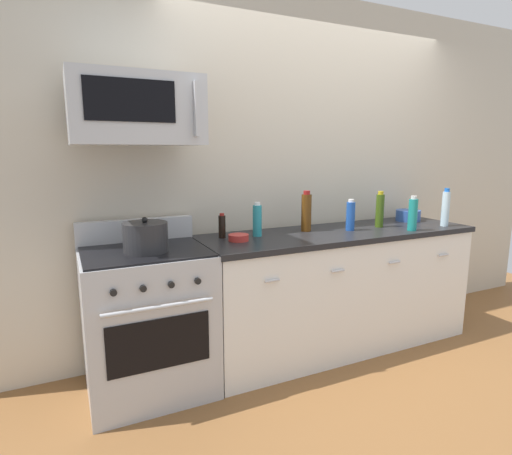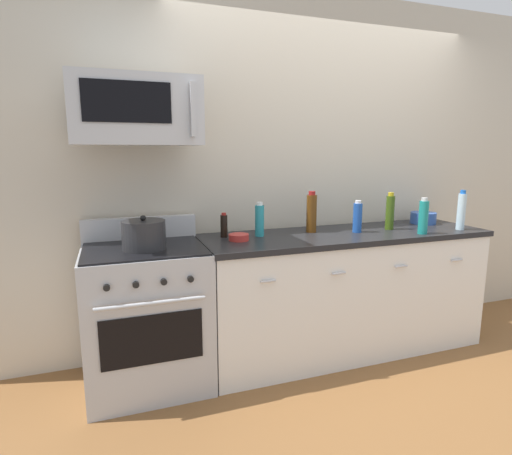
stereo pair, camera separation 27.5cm
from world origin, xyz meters
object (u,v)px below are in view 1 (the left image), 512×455
(stockpot, at_px, (146,237))
(microwave, at_px, (136,110))
(bottle_soy_sauce_dark, at_px, (222,226))
(bottle_water_clear, at_px, (446,208))
(bottle_soda_blue, at_px, (351,216))
(bottle_wine_amber, at_px, (306,212))
(bottle_dish_soap, at_px, (257,220))
(bottle_olive_oil, at_px, (380,210))
(bowl_red_small, at_px, (239,237))
(bowl_blue_mixing, at_px, (408,215))
(range_oven, at_px, (148,320))
(bottle_sparkling_teal, at_px, (413,214))

(stockpot, bearing_deg, microwave, 89.87)
(bottle_soy_sauce_dark, height_order, bottle_water_clear, bottle_water_clear)
(bottle_soda_blue, bearing_deg, bottle_wine_amber, 159.29)
(stockpot, bearing_deg, bottle_dish_soap, 10.01)
(bottle_soda_blue, bearing_deg, microwave, 177.64)
(bottle_soda_blue, height_order, bottle_olive_oil, bottle_olive_oil)
(bowl_red_small, bearing_deg, bottle_wine_amber, 9.39)
(bottle_olive_oil, bearing_deg, bowl_red_small, 179.50)
(bottle_soda_blue, distance_m, bowl_red_small, 0.92)
(microwave, xyz_separation_m, bowl_blue_mixing, (2.27, 0.08, -0.78))
(bottle_soda_blue, height_order, bowl_red_small, bottle_soda_blue)
(bottle_olive_oil, bearing_deg, bottle_wine_amber, 169.98)
(microwave, bearing_deg, bottle_wine_amber, 2.68)
(range_oven, xyz_separation_m, bottle_olive_oil, (1.84, -0.01, 0.59))
(microwave, distance_m, bottle_olive_oil, 1.97)
(microwave, bearing_deg, range_oven, -90.29)
(bottle_water_clear, bearing_deg, bottle_wine_amber, 165.27)
(bottle_dish_soap, bearing_deg, microwave, -176.87)
(bottle_olive_oil, xyz_separation_m, bottle_water_clear, (0.51, -0.19, 0.01))
(bowl_red_small, bearing_deg, bottle_soy_sauce_dark, 116.12)
(range_oven, distance_m, stockpot, 0.54)
(bottle_dish_soap, xyz_separation_m, bottle_wine_amber, (0.42, 0.01, 0.03))
(stockpot, bearing_deg, bottle_soda_blue, 1.29)
(range_oven, relative_size, bottle_dish_soap, 4.40)
(bottle_soda_blue, xyz_separation_m, stockpot, (-1.54, -0.03, -0.02))
(bowl_blue_mixing, bearing_deg, stockpot, -175.63)
(bowl_red_small, height_order, stockpot, stockpot)
(microwave, relative_size, stockpot, 2.83)
(bottle_soy_sauce_dark, height_order, stockpot, stockpot)
(bottle_water_clear, bearing_deg, bottle_sparkling_teal, -174.92)
(bowl_red_small, distance_m, stockpot, 0.63)
(microwave, distance_m, bottle_soy_sauce_dark, 0.94)
(bowl_blue_mixing, bearing_deg, bottle_dish_soap, -178.77)
(microwave, distance_m, bottle_water_clear, 2.45)
(bowl_red_small, distance_m, bowl_blue_mixing, 1.65)
(microwave, height_order, bowl_blue_mixing, microwave)
(bottle_sparkling_teal, relative_size, bottle_water_clear, 0.87)
(stockpot, bearing_deg, bottle_soy_sauce_dark, 18.98)
(range_oven, bearing_deg, microwave, 89.71)
(range_oven, height_order, bottle_sparkling_teal, bottle_sparkling_teal)
(bottle_soda_blue, xyz_separation_m, bottle_dish_soap, (-0.73, 0.11, 0.00))
(microwave, relative_size, bottle_soda_blue, 3.12)
(bottle_wine_amber, xyz_separation_m, bottle_water_clear, (1.13, -0.30, -0.00))
(bottle_soda_blue, height_order, stockpot, bottle_soda_blue)
(bottle_soy_sauce_dark, bearing_deg, bottle_water_clear, -10.54)
(range_oven, relative_size, bottle_olive_oil, 3.75)
(microwave, relative_size, bowl_blue_mixing, 3.63)
(bottle_soda_blue, distance_m, bottle_water_clear, 0.83)
(bottle_soy_sauce_dark, relative_size, bottle_olive_oil, 0.60)
(range_oven, height_order, bottle_olive_oil, bottle_olive_oil)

